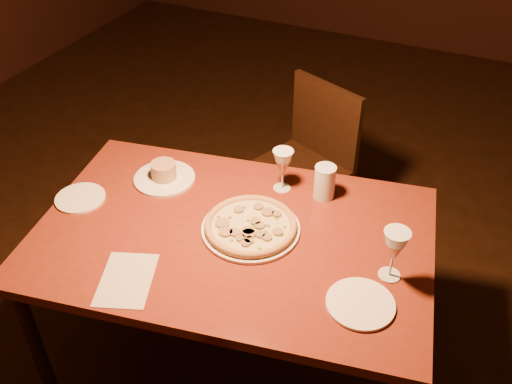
% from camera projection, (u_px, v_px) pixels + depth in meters
% --- Properties ---
extents(floor, '(7.00, 7.00, 0.00)m').
position_uv_depth(floor, '(290.00, 371.00, 2.35)').
color(floor, black).
rests_on(floor, ground).
extents(dining_table, '(1.48, 1.09, 0.72)m').
position_uv_depth(dining_table, '(233.00, 246.00, 1.99)').
color(dining_table, maroon).
rests_on(dining_table, floor).
extents(chair_far, '(0.52, 0.52, 0.83)m').
position_uv_depth(chair_far, '(306.00, 160.00, 2.74)').
color(chair_far, black).
rests_on(chair_far, floor).
extents(pizza_plate, '(0.34, 0.34, 0.04)m').
position_uv_depth(pizza_plate, '(251.00, 226.00, 1.95)').
color(pizza_plate, white).
rests_on(pizza_plate, dining_table).
extents(ramekin_saucer, '(0.23, 0.23, 0.07)m').
position_uv_depth(ramekin_saucer, '(164.00, 174.00, 2.18)').
color(ramekin_saucer, white).
rests_on(ramekin_saucer, dining_table).
extents(wine_glass_far, '(0.08, 0.08, 0.17)m').
position_uv_depth(wine_glass_far, '(283.00, 170.00, 2.09)').
color(wine_glass_far, '#BB664D').
rests_on(wine_glass_far, dining_table).
extents(wine_glass_right, '(0.08, 0.08, 0.18)m').
position_uv_depth(wine_glass_right, '(393.00, 254.00, 1.73)').
color(wine_glass_right, '#BB664D').
rests_on(wine_glass_right, dining_table).
extents(water_tumbler, '(0.08, 0.08, 0.13)m').
position_uv_depth(water_tumbler, '(325.00, 182.00, 2.07)').
color(water_tumbler, silver).
rests_on(water_tumbler, dining_table).
extents(side_plate_left, '(0.18, 0.18, 0.01)m').
position_uv_depth(side_plate_left, '(80.00, 198.00, 2.09)').
color(side_plate_left, white).
rests_on(side_plate_left, dining_table).
extents(side_plate_near, '(0.21, 0.21, 0.01)m').
position_uv_depth(side_plate_near, '(360.00, 304.00, 1.69)').
color(side_plate_near, white).
rests_on(side_plate_near, dining_table).
extents(menu_card, '(0.23, 0.28, 0.00)m').
position_uv_depth(menu_card, '(127.00, 280.00, 1.77)').
color(menu_card, beige).
rests_on(menu_card, dining_table).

